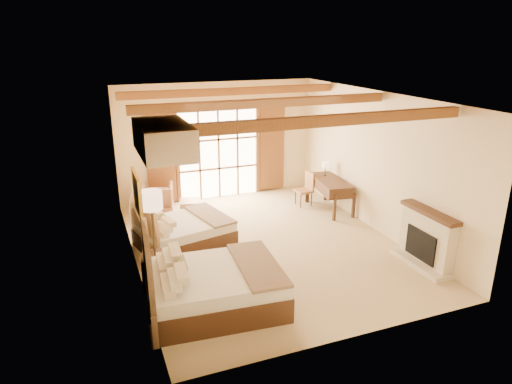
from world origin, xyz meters
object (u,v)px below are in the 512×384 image
bed_near (205,285)px  desk (330,194)px  nightstand (158,270)px  armchair (158,198)px  bed_far (178,230)px

bed_near → desk: bed_near is taller
bed_near → nightstand: 1.20m
nightstand → desk: (4.87, 2.30, 0.13)m
bed_near → armchair: 4.87m
nightstand → armchair: bearing=91.3°
bed_far → nightstand: bearing=-127.7°
bed_near → nightstand: bed_near is taller
desk → bed_far: bearing=-160.6°
nightstand → desk: 5.39m
desk → nightstand: bearing=-145.9°
nightstand → armchair: size_ratio=0.79×
nightstand → armchair: 3.89m
bed_near → desk: size_ratio=1.45×
armchair → desk: (4.23, -1.54, 0.08)m
bed_near → nightstand: (-0.60, 1.03, -0.13)m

